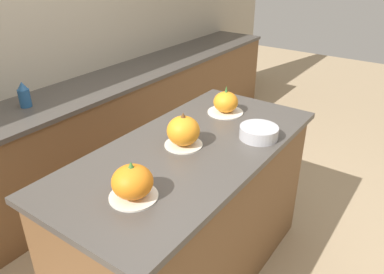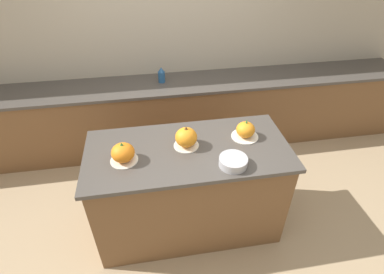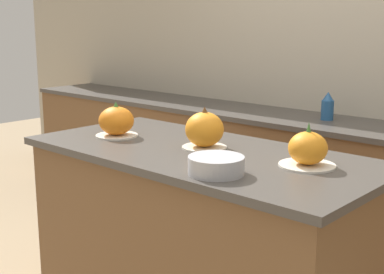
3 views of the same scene
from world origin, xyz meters
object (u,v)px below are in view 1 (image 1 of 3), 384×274
object	(u,v)px
mixing_bowl	(259,132)
pumpkin_cake_left	(132,183)
bottle_tall	(24,95)
pumpkin_cake_right	(226,103)
pumpkin_cake_center	(183,132)

from	to	relation	value
mixing_bowl	pumpkin_cake_left	bearing A→B (deg)	166.91
bottle_tall	mixing_bowl	distance (m)	1.69
pumpkin_cake_right	bottle_tall	bearing A→B (deg)	115.18
pumpkin_cake_left	bottle_tall	bearing A→B (deg)	74.11
pumpkin_cake_center	pumpkin_cake_left	bearing A→B (deg)	-168.37
pumpkin_cake_right	mixing_bowl	xyz separation A→B (m)	(-0.20, -0.34, -0.03)
pumpkin_cake_center	mixing_bowl	xyz separation A→B (m)	(0.32, -0.30, -0.05)
pumpkin_cake_center	pumpkin_cake_right	xyz separation A→B (m)	(0.52, 0.04, -0.02)
pumpkin_cake_center	bottle_tall	world-z (taller)	pumpkin_cake_center
mixing_bowl	pumpkin_cake_center	bearing A→B (deg)	136.98
pumpkin_cake_center	bottle_tall	bearing A→B (deg)	94.00
pumpkin_cake_left	mixing_bowl	xyz separation A→B (m)	(0.83, -0.19, -0.04)
pumpkin_cake_center	mixing_bowl	bearing A→B (deg)	-43.02
bottle_tall	mixing_bowl	xyz separation A→B (m)	(0.41, -1.64, 0.01)
pumpkin_cake_right	mixing_bowl	bearing A→B (deg)	-120.70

